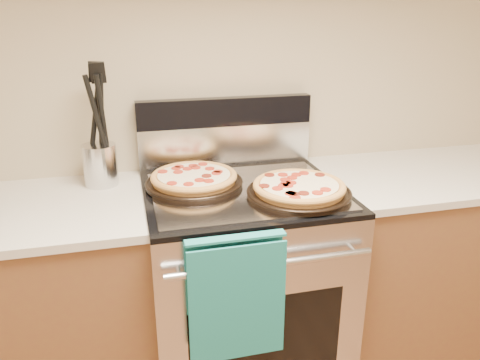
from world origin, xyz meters
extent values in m
plane|color=tan|center=(0.00, 2.00, 1.35)|extent=(4.00, 0.00, 4.00)
cube|color=#B7B7BC|center=(0.00, 1.65, 0.45)|extent=(0.76, 0.68, 0.90)
cube|color=black|center=(0.00, 1.31, 0.45)|extent=(0.56, 0.01, 0.40)
cube|color=black|center=(0.00, 1.65, 0.91)|extent=(0.76, 0.68, 0.02)
cube|color=silver|center=(0.00, 1.96, 1.01)|extent=(0.76, 0.06, 0.18)
cube|color=black|center=(0.00, 1.96, 1.16)|extent=(0.76, 0.06, 0.12)
cylinder|color=silver|center=(0.00, 1.27, 0.80)|extent=(0.70, 0.03, 0.03)
cube|color=gray|center=(0.00, 1.62, 0.92)|extent=(0.70, 0.55, 0.01)
cube|color=brown|center=(-0.88, 1.68, 0.44)|extent=(1.00, 0.62, 0.88)
cube|color=beige|center=(-0.88, 1.68, 0.90)|extent=(1.02, 0.64, 0.03)
cube|color=brown|center=(0.88, 1.68, 0.44)|extent=(1.00, 0.62, 0.88)
cube|color=beige|center=(0.88, 1.68, 0.90)|extent=(1.02, 0.64, 0.03)
cylinder|color=silver|center=(-0.53, 1.86, 0.99)|extent=(0.15, 0.15, 0.17)
camera|label=1|loc=(-0.42, 0.01, 1.58)|focal=35.00mm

